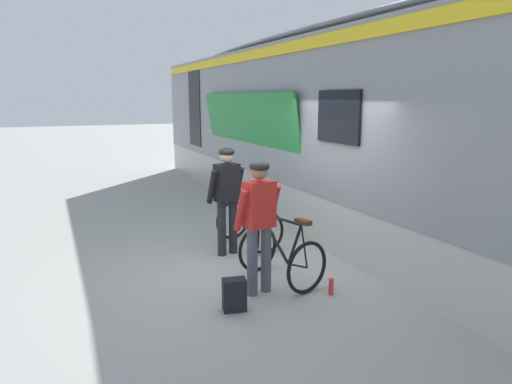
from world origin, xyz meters
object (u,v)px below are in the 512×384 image
(backpack_on_platform, at_px, (234,295))
(cyclist_far_in_red, at_px, (259,215))
(cyclist_near_in_dark, at_px, (227,191))
(water_bottle_near_the_bikes, at_px, (331,287))
(train_car, at_px, (369,128))
(bicycle_far_black, at_px, (281,254))
(bicycle_near_white, at_px, (249,224))

(backpack_on_platform, bearing_deg, cyclist_far_in_red, 46.98)
(cyclist_near_in_dark, bearing_deg, water_bottle_near_the_bikes, -72.25)
(train_car, xyz_separation_m, backpack_on_platform, (-3.69, -2.35, -1.77))
(train_car, distance_m, cyclist_far_in_red, 3.88)
(train_car, xyz_separation_m, water_bottle_near_the_bikes, (-2.37, -2.44, -1.86))
(train_car, bearing_deg, bicycle_far_black, -147.31)
(train_car, height_order, backpack_on_platform, train_car)
(train_car, bearing_deg, cyclist_far_in_red, -148.16)
(bicycle_near_white, bearing_deg, train_car, 2.79)
(train_car, xyz_separation_m, bicycle_near_white, (-2.55, -0.12, -1.56))
(cyclist_far_in_red, height_order, bicycle_near_white, cyclist_far_in_red)
(backpack_on_platform, height_order, water_bottle_near_the_bikes, backpack_on_platform)
(bicycle_far_black, distance_m, water_bottle_near_the_bikes, 0.82)
(cyclist_far_in_red, relative_size, bicycle_far_black, 1.45)
(cyclist_far_in_red, xyz_separation_m, backpack_on_platform, (-0.49, -0.35, -0.85))
(cyclist_near_in_dark, height_order, bicycle_far_black, cyclist_near_in_dark)
(water_bottle_near_the_bikes, bearing_deg, bicycle_near_white, 94.36)
(bicycle_far_black, bearing_deg, water_bottle_near_the_bikes, -58.94)
(cyclist_near_in_dark, distance_m, backpack_on_platform, 2.26)
(cyclist_near_in_dark, distance_m, bicycle_near_white, 0.85)
(train_car, height_order, water_bottle_near_the_bikes, train_car)
(cyclist_far_in_red, distance_m, backpack_on_platform, 1.05)
(bicycle_far_black, bearing_deg, bicycle_near_white, 82.39)
(bicycle_near_white, bearing_deg, cyclist_far_in_red, -109.39)
(cyclist_far_in_red, distance_m, water_bottle_near_the_bikes, 1.34)
(bicycle_far_black, xyz_separation_m, water_bottle_near_the_bikes, (0.40, -0.66, -0.29))
(cyclist_near_in_dark, distance_m, bicycle_far_black, 1.58)
(cyclist_near_in_dark, relative_size, cyclist_far_in_red, 1.00)
(train_car, distance_m, bicycle_far_black, 3.64)
(cyclist_near_in_dark, distance_m, water_bottle_near_the_bikes, 2.37)
(cyclist_near_in_dark, xyz_separation_m, bicycle_near_white, (0.49, 0.24, -0.65))
(cyclist_far_in_red, bearing_deg, backpack_on_platform, -144.02)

